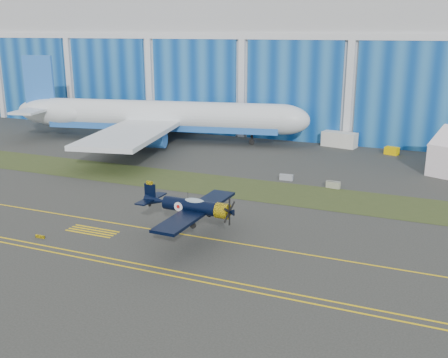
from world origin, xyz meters
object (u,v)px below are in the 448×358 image
at_px(jetliner, 161,84).
at_px(shipping_container, 339,139).
at_px(tug, 392,151).
at_px(warbird, 191,206).

xyz_separation_m(jetliner, shipping_container, (34.30, 8.37, -10.15)).
xyz_separation_m(shipping_container, tug, (10.10, -2.96, -0.74)).
height_order(jetliner, shipping_container, jetliner).
height_order(warbird, jetliner, jetliner).
height_order(shipping_container, tug, shipping_container).
xyz_separation_m(warbird, tug, (15.58, 50.69, -3.29)).
height_order(warbird, shipping_container, warbird).
relative_size(shipping_container, tug, 2.78).
relative_size(jetliner, tug, 32.24).
distance_m(jetliner, shipping_container, 36.73).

